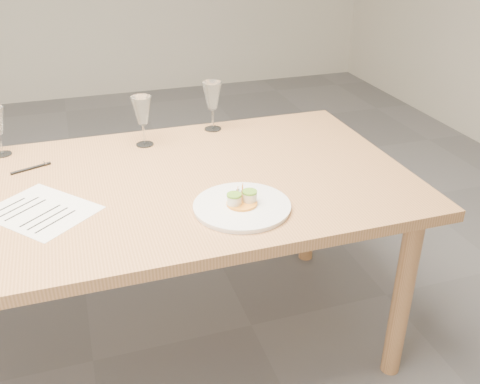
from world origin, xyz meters
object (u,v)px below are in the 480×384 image
object	(u,v)px
dinner_plate	(242,205)
wine_glass_1	(142,112)
recipe_sheet	(41,211)
ballpoint_pen	(31,168)
dining_table	(67,213)
wine_glass_2	(212,97)

from	to	relation	value
dinner_plate	wine_glass_1	bearing A→B (deg)	108.92
recipe_sheet	ballpoint_pen	bearing A→B (deg)	55.37
dining_table	dinner_plate	world-z (taller)	dinner_plate
dining_table	ballpoint_pen	xyz separation A→B (m)	(-0.11, 0.24, 0.07)
dining_table	wine_glass_2	distance (m)	0.79
recipe_sheet	ballpoint_pen	world-z (taller)	ballpoint_pen
dining_table	wine_glass_1	world-z (taller)	wine_glass_1
wine_glass_1	wine_glass_2	bearing A→B (deg)	14.74
dinner_plate	wine_glass_2	bearing A→B (deg)	82.14
ballpoint_pen	dining_table	bearing A→B (deg)	-87.55
ballpoint_pen	wine_glass_1	xyz separation A→B (m)	(0.43, 0.10, 0.14)
recipe_sheet	wine_glass_2	size ratio (longest dim) A/B	1.92
dining_table	recipe_sheet	size ratio (longest dim) A/B	6.01
dinner_plate	wine_glass_1	world-z (taller)	wine_glass_1
dining_table	recipe_sheet	distance (m)	0.13
recipe_sheet	wine_glass_2	world-z (taller)	wine_glass_2
recipe_sheet	wine_glass_1	size ratio (longest dim) A/B	1.99
dining_table	ballpoint_pen	distance (m)	0.27
dinner_plate	recipe_sheet	size ratio (longest dim) A/B	0.77
dinner_plate	ballpoint_pen	size ratio (longest dim) A/B	2.20
wine_glass_2	ballpoint_pen	bearing A→B (deg)	-166.07
ballpoint_pen	wine_glass_2	world-z (taller)	wine_glass_2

